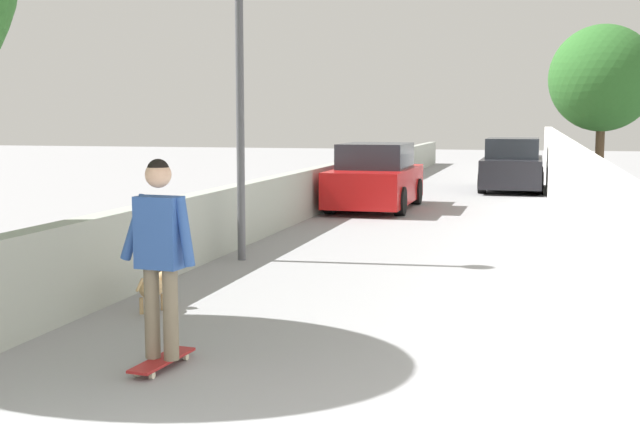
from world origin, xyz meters
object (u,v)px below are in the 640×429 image
object	(u,v)px
lamp_post	(240,64)
person_skateboarder	(160,243)
tree_right_mid	(602,79)
dog	(154,287)
car_near	(376,179)
skateboard	(162,360)
car_far	(512,166)

from	to	relation	value
lamp_post	person_skateboarder	xyz separation A→B (m)	(-5.29, -1.22, -1.83)
tree_right_mid	person_skateboarder	world-z (taller)	tree_right_mid
dog	car_near	size ratio (longest dim) A/B	0.54
person_skateboarder	car_near	xyz separation A→B (m)	(12.79, 0.62, -0.36)
car_near	person_skateboarder	bearing A→B (deg)	-177.23
lamp_post	dog	distance (m)	4.31
lamp_post	skateboard	bearing A→B (deg)	-167.03
lamp_post	car_near	bearing A→B (deg)	-4.57
car_far	skateboard	bearing A→B (deg)	172.95
skateboard	dog	size ratio (longest dim) A/B	0.37
car_near	lamp_post	bearing A→B (deg)	175.43
tree_right_mid	skateboard	bearing A→B (deg)	164.07
tree_right_mid	lamp_post	xyz separation A→B (m)	(-10.77, 5.80, -0.22)
tree_right_mid	dog	bearing A→B (deg)	158.50
skateboard	car_near	bearing A→B (deg)	2.77
tree_right_mid	car_far	xyz separation A→B (m)	(2.82, 2.25, -2.41)
skateboard	car_near	xyz separation A→B (m)	(12.79, 0.62, 0.65)
person_skateboarder	dog	world-z (taller)	person_skateboarder
dog	lamp_post	bearing A→B (deg)	3.70
skateboard	person_skateboarder	world-z (taller)	person_skateboarder
tree_right_mid	skateboard	world-z (taller)	tree_right_mid
skateboard	dog	xyz separation A→B (m)	(1.89, 1.00, 0.21)
tree_right_mid	car_near	xyz separation A→B (m)	(-3.27, 5.20, -2.41)
skateboard	car_far	size ratio (longest dim) A/B	0.19
lamp_post	car_far	size ratio (longest dim) A/B	1.00
tree_right_mid	lamp_post	distance (m)	12.24
lamp_post	car_far	world-z (taller)	lamp_post
lamp_post	dog	size ratio (longest dim) A/B	1.93
person_skateboarder	dog	distance (m)	2.28
person_skateboarder	car_near	size ratio (longest dim) A/B	0.42
skateboard	dog	distance (m)	2.15
skateboard	car_far	world-z (taller)	car_far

